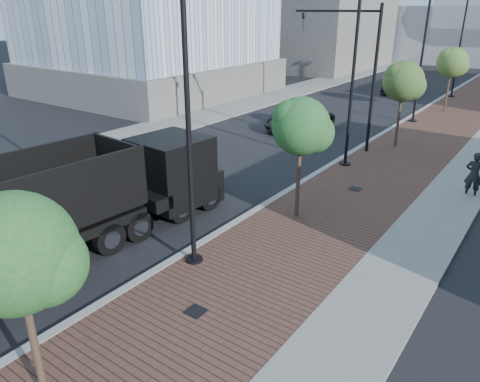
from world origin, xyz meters
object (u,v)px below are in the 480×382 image
Objects in this scene: dark_car_mid at (299,120)px; dump_truck at (100,201)px; white_sedan at (133,184)px; pedestrian at (474,175)px.

dump_truck is at bearing -68.04° from dark_car_mid.
white_sedan is 0.95× the size of dark_car_mid.
dark_car_mid is at bearing 112.93° from white_sedan.
dump_truck is 2.80× the size of white_sedan.
dark_car_mid is at bearing 100.77° from dump_truck.
pedestrian reaches higher than white_sedan.
white_sedan is at bearing 38.88° from pedestrian.
dump_truck reaches higher than pedestrian.
dump_truck is 2.64× the size of dark_car_mid.
white_sedan is 2.37× the size of pedestrian.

